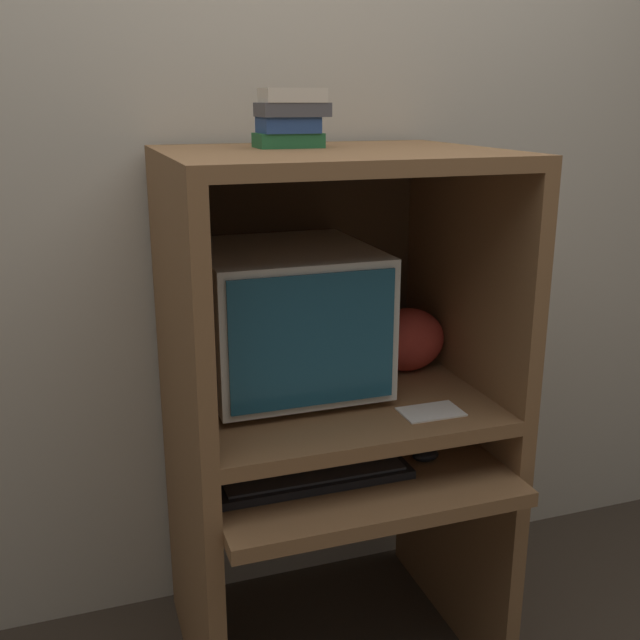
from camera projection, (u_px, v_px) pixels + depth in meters
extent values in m
cube|color=beige|center=(286.00, 179.00, 2.17)|extent=(6.00, 0.06, 2.60)
cube|color=brown|center=(194.00, 573.00, 1.97)|extent=(0.04, 0.68, 0.65)
cube|color=brown|center=(452.00, 522.00, 2.21)|extent=(0.04, 0.68, 0.65)
cube|color=brown|center=(358.00, 481.00, 1.82)|extent=(0.73, 0.44, 0.04)
cube|color=brown|center=(186.00, 436.00, 1.86)|extent=(0.04, 0.68, 0.14)
cube|color=brown|center=(460.00, 398.00, 2.10)|extent=(0.04, 0.68, 0.14)
cube|color=brown|center=(331.00, 397.00, 1.96)|extent=(0.73, 0.68, 0.04)
cube|color=brown|center=(178.00, 288.00, 1.75)|extent=(0.04, 0.68, 0.62)
cube|color=brown|center=(467.00, 265.00, 1.99)|extent=(0.04, 0.68, 0.62)
cube|color=brown|center=(332.00, 157.00, 1.79)|extent=(0.73, 0.68, 0.04)
cube|color=#48321E|center=(294.00, 251.00, 2.16)|extent=(0.73, 0.01, 0.62)
cylinder|color=beige|center=(286.00, 382.00, 1.98)|extent=(0.24, 0.24, 0.02)
cube|color=beige|center=(285.00, 315.00, 1.93)|extent=(0.43, 0.45, 0.35)
cube|color=navy|center=(313.00, 341.00, 1.72)|extent=(0.40, 0.01, 0.32)
cube|color=black|center=(314.00, 477.00, 1.78)|extent=(0.47, 0.14, 0.02)
cube|color=#333335|center=(314.00, 472.00, 1.78)|extent=(0.43, 0.11, 0.01)
ellipsoid|color=black|center=(426.00, 455.00, 1.88)|extent=(0.07, 0.05, 0.03)
ellipsoid|color=#BC382D|center=(407.00, 340.00, 2.08)|extent=(0.22, 0.16, 0.18)
cube|color=#236638|center=(288.00, 140.00, 1.85)|extent=(0.16, 0.10, 0.04)
cube|color=navy|center=(288.00, 125.00, 1.84)|extent=(0.14, 0.11, 0.04)
cube|color=#4C4C51|center=(292.00, 110.00, 1.83)|extent=(0.17, 0.12, 0.03)
cube|color=beige|center=(292.00, 95.00, 1.81)|extent=(0.15, 0.10, 0.03)
cube|color=white|center=(431.00, 412.00, 1.82)|extent=(0.15, 0.10, 0.00)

